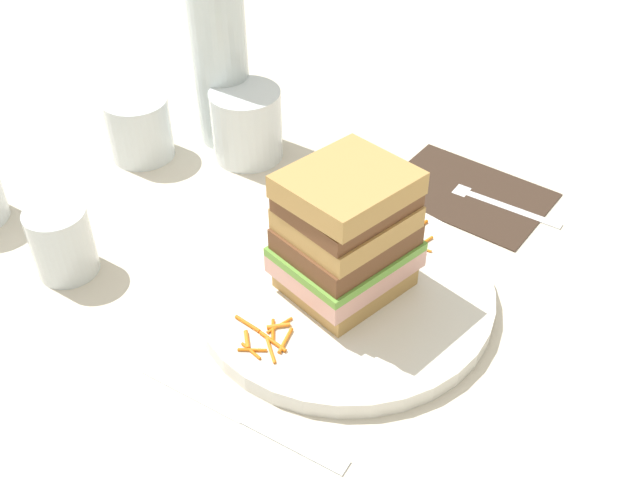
{
  "coord_description": "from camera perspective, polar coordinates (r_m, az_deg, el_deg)",
  "views": [
    {
      "loc": [
        -0.4,
        -0.31,
        0.51
      ],
      "look_at": [
        0.02,
        0.02,
        0.06
      ],
      "focal_mm": 41.69,
      "sensor_mm": 36.0,
      "label": 1
    }
  ],
  "objects": [
    {
      "name": "carrot_shred_10",
      "position": [
        0.75,
        6.17,
        -0.51
      ],
      "size": [
        0.02,
        0.01,
        0.0
      ],
      "primitive_type": "cylinder",
      "rotation": [
        0.0,
        1.57,
        3.69
      ],
      "color": "orange",
      "rests_on": "main_plate"
    },
    {
      "name": "carrot_shred_1",
      "position": [
        0.66,
        -3.64,
        -7.79
      ],
      "size": [
        0.01,
        0.03,
        0.0
      ],
      "primitive_type": "cylinder",
      "rotation": [
        0.0,
        1.57,
        4.62
      ],
      "color": "orange",
      "rests_on": "main_plate"
    },
    {
      "name": "carrot_shred_2",
      "position": [
        0.65,
        -5.0,
        -8.54
      ],
      "size": [
        0.02,
        0.02,
        0.0
      ],
      "primitive_type": "cylinder",
      "rotation": [
        0.0,
        1.57,
        5.34
      ],
      "color": "orange",
      "rests_on": "main_plate"
    },
    {
      "name": "carrot_shred_8",
      "position": [
        0.66,
        -2.67,
        -7.72
      ],
      "size": [
        0.03,
        0.01,
        0.0
      ],
      "primitive_type": "cylinder",
      "rotation": [
        0.0,
        1.57,
        0.32
      ],
      "color": "orange",
      "rests_on": "main_plate"
    },
    {
      "name": "main_plate",
      "position": [
        0.71,
        1.91,
        -3.95
      ],
      "size": [
        0.28,
        0.28,
        0.02
      ],
      "primitive_type": "cylinder",
      "color": "white",
      "rests_on": "ground_plane"
    },
    {
      "name": "carrot_shred_0",
      "position": [
        0.66,
        -5.63,
        -7.62
      ],
      "size": [
        0.02,
        0.02,
        0.0
      ],
      "primitive_type": "cylinder",
      "rotation": [
        0.0,
        1.57,
        3.98
      ],
      "color": "orange",
      "rests_on": "main_plate"
    },
    {
      "name": "carrot_shred_11",
      "position": [
        0.77,
        6.45,
        0.75
      ],
      "size": [
        0.02,
        0.02,
        0.0
      ],
      "primitive_type": "cylinder",
      "rotation": [
        0.0,
        1.57,
        2.19
      ],
      "color": "orange",
      "rests_on": "main_plate"
    },
    {
      "name": "carrot_shred_9",
      "position": [
        0.67,
        -3.06,
        -6.59
      ],
      "size": [
        0.03,
        0.01,
        0.0
      ],
      "primitive_type": "cylinder",
      "rotation": [
        0.0,
        1.57,
        2.93
      ],
      "color": "orange",
      "rests_on": "main_plate"
    },
    {
      "name": "carrot_shred_4",
      "position": [
        0.67,
        -3.52,
        -6.42
      ],
      "size": [
        0.02,
        0.02,
        0.0
      ],
      "primitive_type": "cylinder",
      "rotation": [
        0.0,
        1.57,
        2.41
      ],
      "color": "orange",
      "rests_on": "main_plate"
    },
    {
      "name": "fork",
      "position": [
        0.86,
        12.66,
        3.23
      ],
      "size": [
        0.03,
        0.17,
        0.0
      ],
      "color": "silver",
      "rests_on": "napkin_dark"
    },
    {
      "name": "carrot_shred_12",
      "position": [
        0.76,
        6.48,
        -0.06
      ],
      "size": [
        0.02,
        0.01,
        0.0
      ],
      "primitive_type": "cylinder",
      "rotation": [
        0.0,
        1.57,
        6.14
      ],
      "color": "orange",
      "rests_on": "main_plate"
    },
    {
      "name": "water_bottle",
      "position": [
        0.9,
        -7.79,
        14.7
      ],
      "size": [
        0.07,
        0.07,
        0.28
      ],
      "color": "silver",
      "rests_on": "ground_plane"
    },
    {
      "name": "carrot_shred_16",
      "position": [
        0.77,
        6.25,
        0.62
      ],
      "size": [
        0.02,
        0.02,
        0.0
      ],
      "primitive_type": "cylinder",
      "rotation": [
        0.0,
        1.57,
        2.24
      ],
      "color": "orange",
      "rests_on": "main_plate"
    },
    {
      "name": "carrot_shred_3",
      "position": [
        0.66,
        -3.69,
        -6.96
      ],
      "size": [
        0.02,
        0.02,
        0.0
      ],
      "primitive_type": "cylinder",
      "rotation": [
        0.0,
        1.57,
        3.84
      ],
      "color": "orange",
      "rests_on": "main_plate"
    },
    {
      "name": "carrot_shred_5",
      "position": [
        0.65,
        -3.81,
        -8.41
      ],
      "size": [
        0.02,
        0.03,
        0.0
      ],
      "primitive_type": "cylinder",
      "rotation": [
        0.0,
        1.57,
        0.94
      ],
      "color": "orange",
      "rests_on": "main_plate"
    },
    {
      "name": "knife",
      "position": [
        0.63,
        -5.62,
        -13.38
      ],
      "size": [
        0.04,
        0.2,
        0.0
      ],
      "color": "silver",
      "rests_on": "ground_plane"
    },
    {
      "name": "carrot_shred_6",
      "position": [
        0.67,
        -5.58,
        -6.42
      ],
      "size": [
        0.0,
        0.03,
        0.0
      ],
      "primitive_type": "cylinder",
      "rotation": [
        0.0,
        1.57,
        1.55
      ],
      "color": "orange",
      "rests_on": "main_plate"
    },
    {
      "name": "carrot_shred_7",
      "position": [
        0.65,
        -5.54,
        -8.34
      ],
      "size": [
        0.01,
        0.02,
        0.0
      ],
      "primitive_type": "cylinder",
      "rotation": [
        0.0,
        1.57,
        1.43
      ],
      "color": "orange",
      "rests_on": "main_plate"
    },
    {
      "name": "juice_glass",
      "position": [
        0.9,
        -5.63,
        8.55
      ],
      "size": [
        0.08,
        0.08,
        0.09
      ],
      "color": "white",
      "rests_on": "ground_plane"
    },
    {
      "name": "empty_tumbler_1",
      "position": [
        0.92,
        -13.7,
        8.36
      ],
      "size": [
        0.08,
        0.08,
        0.08
      ],
      "primitive_type": "cylinder",
      "color": "silver",
      "rests_on": "ground_plane"
    },
    {
      "name": "carrot_shred_14",
      "position": [
        0.76,
        7.82,
        -0.28
      ],
      "size": [
        0.03,
        0.01,
        0.0
      ],
      "primitive_type": "cylinder",
      "rotation": [
        0.0,
        1.57,
        2.95
      ],
      "color": "orange",
      "rests_on": "main_plate"
    },
    {
      "name": "ground_plane",
      "position": [
        0.71,
        0.05,
        -4.85
      ],
      "size": [
        3.0,
        3.0,
        0.0
      ],
      "primitive_type": "plane",
      "color": "beige"
    },
    {
      "name": "carrot_shred_15",
      "position": [
        0.75,
        7.36,
        -0.51
      ],
      "size": [
        0.01,
        0.03,
        0.0
      ],
      "primitive_type": "cylinder",
      "rotation": [
        0.0,
        1.57,
        1.77
      ],
      "color": "orange",
      "rests_on": "main_plate"
    },
    {
      "name": "carrot_shred_18",
      "position": [
        0.77,
        7.31,
        0.9
      ],
      "size": [
        0.03,
        0.01,
        0.0
      ],
      "primitive_type": "cylinder",
      "rotation": [
        0.0,
        1.57,
        0.13
      ],
      "color": "orange",
      "rests_on": "main_plate"
    },
    {
      "name": "carrot_shred_13",
      "position": [
        0.76,
        6.66,
        0.23
      ],
      "size": [
        0.02,
        0.01,
        0.0
      ],
      "primitive_type": "cylinder",
      "rotation": [
        0.0,
        1.57,
        3.68
      ],
      "color": "orange",
      "rests_on": "main_plate"
    },
    {
      "name": "napkin_dark",
      "position": [
        0.86,
        11.29,
        3.57
      ],
      "size": [
        0.13,
        0.18,
        0.0
      ],
      "primitive_type": "cube",
      "rotation": [
        0.0,
        0.0,
        0.02
      ],
      "color": "#38281E",
      "rests_on": "ground_plane"
    },
    {
      "name": "empty_tumbler_0",
      "position": [
        0.77,
        -19.2,
        -0.12
      ],
      "size": [
        0.06,
        0.06,
        0.07
      ],
      "primitive_type": "cylinder",
      "color": "silver",
      "rests_on": "ground_plane"
    },
    {
      "name": "carrot_shred_17",
      "position": [
        0.78,
        7.65,
        1.1
      ],
      "size": [
        0.02,
        0.01,
        0.0
      ],
      "primitive_type": "cylinder",
      "rotation": [
        0.0,
        1.57,
        6.11
      ],
      "color": "orange",
      "rests_on": "main_plate"
    },
    {
      "name": "sandwich",
      "position": [
        0.67,
        2.04,
        0.5
      ],
      "size": [
        0.13,
        0.11,
        0.13
      ],
      "color": "tan",
      "rests_on": "main_plate"
    }
  ]
}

